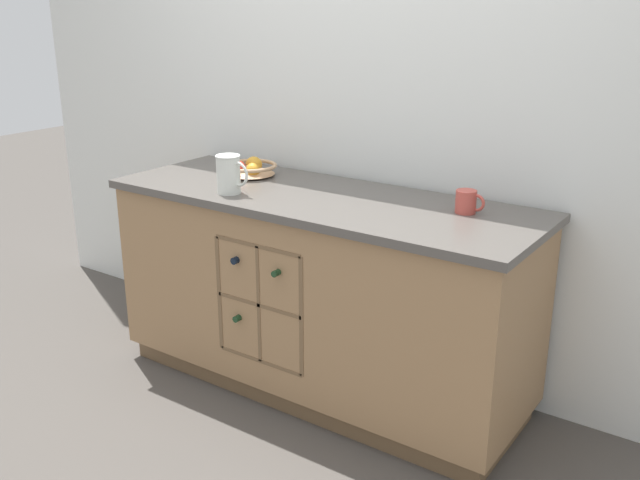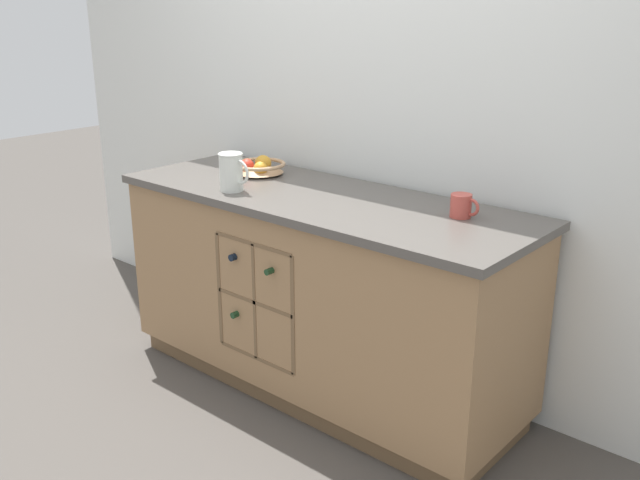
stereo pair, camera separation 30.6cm
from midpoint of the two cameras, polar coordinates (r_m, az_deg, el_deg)
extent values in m
plane|color=#4C4742|center=(3.35, 2.67, -11.51)|extent=(14.00, 14.00, 0.00)
cube|color=silver|center=(3.23, 7.30, 11.26)|extent=(4.40, 0.06, 2.55)
cube|color=brown|center=(3.33, 2.68, -10.85)|extent=(1.80, 0.57, 0.09)
cube|color=#99724C|center=(3.14, 2.80, -3.94)|extent=(1.86, 0.63, 0.78)
cube|color=#514C47|center=(3.01, 2.92, 3.22)|extent=(1.90, 0.67, 0.03)
cube|color=brown|center=(3.04, -1.05, -4.51)|extent=(0.44, 0.01, 0.52)
cube|color=brown|center=(3.14, -4.66, -3.75)|extent=(0.02, 0.10, 0.52)
cube|color=brown|center=(2.87, 1.52, -5.94)|extent=(0.02, 0.10, 0.52)
cube|color=brown|center=(3.12, -1.67, -9.17)|extent=(0.44, 0.10, 0.02)
cube|color=brown|center=(3.00, -1.71, -4.80)|extent=(0.44, 0.10, 0.02)
cube|color=brown|center=(2.91, -1.76, -0.13)|extent=(0.44, 0.10, 0.02)
cube|color=brown|center=(3.00, -1.71, -4.80)|extent=(0.02, 0.10, 0.52)
cylinder|color=#19381E|center=(3.18, -1.85, -5.10)|extent=(0.07, 0.20, 0.07)
cylinder|color=#19381E|center=(3.08, -3.64, -5.89)|extent=(0.03, 0.08, 0.03)
cylinder|color=black|center=(3.07, -2.02, -0.69)|extent=(0.08, 0.18, 0.08)
cylinder|color=black|center=(2.99, -3.73, -1.32)|extent=(0.03, 0.08, 0.03)
cylinder|color=#19381E|center=(2.95, 1.20, -1.68)|extent=(0.07, 0.20, 0.07)
cylinder|color=#19381E|center=(2.84, -0.65, -2.44)|extent=(0.03, 0.09, 0.03)
cylinder|color=tan|center=(3.37, -2.28, 5.34)|extent=(0.11, 0.11, 0.01)
cone|color=tan|center=(3.36, -2.29, 5.81)|extent=(0.23, 0.23, 0.05)
torus|color=tan|center=(3.36, -2.29, 6.05)|extent=(0.25, 0.25, 0.02)
sphere|color=gold|center=(3.38, -1.99, 6.11)|extent=(0.08, 0.08, 0.08)
sphere|color=gold|center=(3.31, -2.13, 5.71)|extent=(0.07, 0.07, 0.07)
sphere|color=red|center=(3.36, -3.25, 5.90)|extent=(0.07, 0.07, 0.07)
cylinder|color=silver|center=(3.06, -4.30, 5.41)|extent=(0.10, 0.10, 0.16)
torus|color=silver|center=(3.04, -4.33, 6.85)|extent=(0.11, 0.11, 0.01)
torus|color=silver|center=(3.02, -3.58, 5.41)|extent=(0.11, 0.01, 0.11)
cylinder|color=#B7473D|center=(2.77, 14.34, 2.63)|extent=(0.08, 0.08, 0.09)
torus|color=#B7473D|center=(2.75, 15.13, 2.49)|extent=(0.07, 0.01, 0.07)
camera|label=1|loc=(0.15, -87.14, 0.97)|focal=40.00mm
camera|label=2|loc=(0.15, 92.86, -0.97)|focal=40.00mm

